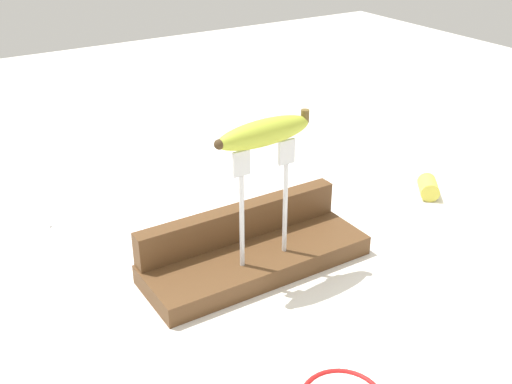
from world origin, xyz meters
name	(u,v)px	position (x,y,z in m)	size (l,w,h in m)	color
ground_plane	(256,268)	(0.00, 0.00, 0.00)	(3.00, 3.00, 0.00)	silver
wooden_board	(256,259)	(0.00, 0.00, 0.02)	(0.35, 0.13, 0.03)	brown
board_backstop	(239,222)	(0.00, 0.05, 0.06)	(0.34, 0.03, 0.05)	brown
fork_stand_center	(264,193)	(0.00, -0.02, 0.14)	(0.10, 0.01, 0.18)	silver
banana_raised_center	(264,132)	(0.00, -0.02, 0.23)	(0.16, 0.04, 0.04)	#B2C138
fork_fallen_far	(0,216)	(-0.30, 0.38, 0.00)	(0.12, 0.14, 0.01)	silver
banana_chunk_near	(428,187)	(0.40, 0.04, 0.02)	(0.06, 0.06, 0.03)	#DBD147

